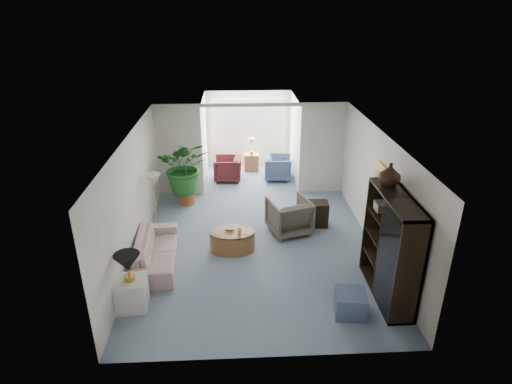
{
  "coord_description": "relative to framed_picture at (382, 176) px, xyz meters",
  "views": [
    {
      "loc": [
        -0.44,
        -7.83,
        4.87
      ],
      "look_at": [
        0.0,
        0.6,
        1.1
      ],
      "focal_mm": 30.12,
      "sensor_mm": 36.0,
      "label": 1
    }
  ],
  "objects": [
    {
      "name": "sunroom_floor",
      "position": [
        -2.46,
        4.2,
        -1.7
      ],
      "size": [
        2.6,
        2.6,
        0.0
      ],
      "primitive_type": "plane",
      "color": "gray",
      "rests_on": "ground"
    },
    {
      "name": "end_table",
      "position": [
        -4.72,
        -1.62,
        -1.42
      ],
      "size": [
        0.54,
        0.54,
        0.56
      ],
      "primitive_type": "cube",
      "rotation": [
        0.0,
        0.0,
        0.07
      ],
      "color": "silver",
      "rests_on": "ground"
    },
    {
      "name": "plant_pot",
      "position": [
        -4.17,
        2.53,
        -1.54
      ],
      "size": [
        0.4,
        0.4,
        0.32
      ],
      "primitive_type": "cylinder",
      "color": "brown",
      "rests_on": "ground"
    },
    {
      "name": "back_pier_left",
      "position": [
        -4.36,
        3.1,
        -0.45
      ],
      "size": [
        1.2,
        0.12,
        2.5
      ],
      "primitive_type": "cube",
      "color": "white",
      "rests_on": "ground"
    },
    {
      "name": "side_table_dark",
      "position": [
        -1.0,
        1.18,
        -1.4
      ],
      "size": [
        0.51,
        0.42,
        0.59
      ],
      "primitive_type": "cube",
      "rotation": [
        0.0,
        0.0,
        -0.05
      ],
      "color": "black",
      "rests_on": "ground"
    },
    {
      "name": "house_plant",
      "position": [
        -4.17,
        2.53,
        -0.67
      ],
      "size": [
        1.28,
        1.11,
        1.43
      ],
      "primitive_type": "imported",
      "color": "#205E22",
      "rests_on": "plant_pot"
    },
    {
      "name": "back_pier_right",
      "position": [
        -0.56,
        3.1,
        -0.45
      ],
      "size": [
        1.2,
        0.12,
        2.5
      ],
      "primitive_type": "cube",
      "color": "white",
      "rests_on": "ground"
    },
    {
      "name": "coffee_cup",
      "position": [
        -2.84,
        0.06,
        -1.2
      ],
      "size": [
        0.14,
        0.14,
        0.1
      ],
      "primitive_type": "imported",
      "rotation": [
        0.0,
        0.0,
        -0.3
      ],
      "color": "beige",
      "rests_on": "coffee_table"
    },
    {
      "name": "sofa",
      "position": [
        -4.52,
        -0.27,
        -1.41
      ],
      "size": [
        0.9,
        2.01,
        0.57
      ],
      "primitive_type": "imported",
      "rotation": [
        0.0,
        0.0,
        1.64
      ],
      "color": "beige",
      "rests_on": "ground"
    },
    {
      "name": "sunroom_chair_maroon",
      "position": [
        -3.13,
        4.1,
        -1.35
      ],
      "size": [
        0.82,
        0.8,
        0.71
      ],
      "primitive_type": "imported",
      "rotation": [
        0.0,
        0.0,
        -1.63
      ],
      "color": "maroon",
      "rests_on": "ground"
    },
    {
      "name": "entertainment_cabinet",
      "position": [
        -0.23,
        -1.47,
        -0.74
      ],
      "size": [
        0.46,
        1.73,
        1.93
      ],
      "primitive_type": "cube",
      "color": "black",
      "rests_on": "ground"
    },
    {
      "name": "shelf_clutter",
      "position": [
        -0.28,
        -1.62,
        -0.5
      ],
      "size": [
        0.3,
        1.22,
        1.06
      ],
      "color": "black",
      "rests_on": "entertainment_cabinet"
    },
    {
      "name": "table_lamp",
      "position": [
        -4.72,
        -1.62,
        -0.79
      ],
      "size": [
        0.44,
        0.44,
        0.3
      ],
      "primitive_type": "cone",
      "color": "black",
      "rests_on": "end_table"
    },
    {
      "name": "wingback_chair",
      "position": [
        -1.7,
        0.88,
        -1.29
      ],
      "size": [
        1.09,
        1.11,
        0.81
      ],
      "primitive_type": "imported",
      "rotation": [
        0.0,
        0.0,
        3.44
      ],
      "color": "#595146",
      "rests_on": "ground"
    },
    {
      "name": "coffee_table",
      "position": [
        -2.99,
        0.16,
        -1.47
      ],
      "size": [
        1.19,
        1.19,
        0.45
      ],
      "primitive_type": "cylinder",
      "rotation": [
        0.0,
        0.0,
        -0.3
      ],
      "color": "#935D35",
      "rests_on": "ground"
    },
    {
      "name": "coffee_bowl",
      "position": [
        -3.04,
        0.26,
        -1.22
      ],
      "size": [
        0.27,
        0.27,
        0.05
      ],
      "primitive_type": "imported",
      "rotation": [
        0.0,
        0.0,
        -0.3
      ],
      "color": "white",
      "rests_on": "coffee_table"
    },
    {
      "name": "floor_lamp",
      "position": [
        -4.72,
        1.12,
        -0.45
      ],
      "size": [
        0.36,
        0.36,
        0.28
      ],
      "primitive_type": "cone",
      "color": "beige",
      "rests_on": "ground"
    },
    {
      "name": "window_blinds",
      "position": [
        -2.46,
        5.25,
        -0.3
      ],
      "size": [
        2.2,
        0.02,
        1.5
      ],
      "primitive_type": "cube",
      "color": "white"
    },
    {
      "name": "sunroom_chair_blue",
      "position": [
        -1.63,
        4.1,
        -1.34
      ],
      "size": [
        0.83,
        0.81,
        0.71
      ],
      "primitive_type": "imported",
      "rotation": [
        0.0,
        0.0,
        1.51
      ],
      "color": "#4F5D88",
      "rests_on": "ground"
    },
    {
      "name": "sunroom_table",
      "position": [
        -2.38,
        4.85,
        -1.43
      ],
      "size": [
        0.46,
        0.36,
        0.53
      ],
      "primitive_type": "cube",
      "rotation": [
        0.0,
        0.0,
        -0.06
      ],
      "color": "#935D35",
      "rests_on": "ground"
    },
    {
      "name": "ottoman",
      "position": [
        -1.01,
        -1.98,
        -1.5
      ],
      "size": [
        0.58,
        0.58,
        0.41
      ],
      "primitive_type": "cube",
      "rotation": [
        0.0,
        0.0,
        -0.14
      ],
      "color": "#4F5D88",
      "rests_on": "ground"
    },
    {
      "name": "cabinet_urn",
      "position": [
        -0.23,
        -0.97,
        0.43
      ],
      "size": [
        0.38,
        0.38,
        0.4
      ],
      "primitive_type": "imported",
      "color": "black",
      "rests_on": "entertainment_cabinet"
    },
    {
      "name": "back_header",
      "position": [
        -2.46,
        3.1,
        0.75
      ],
      "size": [
        2.6,
        0.12,
        0.1
      ],
      "primitive_type": "cube",
      "color": "white",
      "rests_on": "back_pier_left"
    },
    {
      "name": "floor",
      "position": [
        -2.46,
        0.1,
        -1.7
      ],
      "size": [
        6.0,
        6.0,
        0.0
      ],
      "primitive_type": "plane",
      "color": "gray",
      "rests_on": "ground"
    },
    {
      "name": "framed_picture",
      "position": [
        0.0,
        0.0,
        0.0
      ],
      "size": [
        0.04,
        0.5,
        0.4
      ],
      "primitive_type": "cube",
      "color": "#BAB294"
    },
    {
      "name": "window_pane",
      "position": [
        -2.46,
        5.28,
        -0.3
      ],
      "size": [
        2.2,
        0.02,
        1.5
      ],
      "primitive_type": "cube",
      "color": "white"
    }
  ]
}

